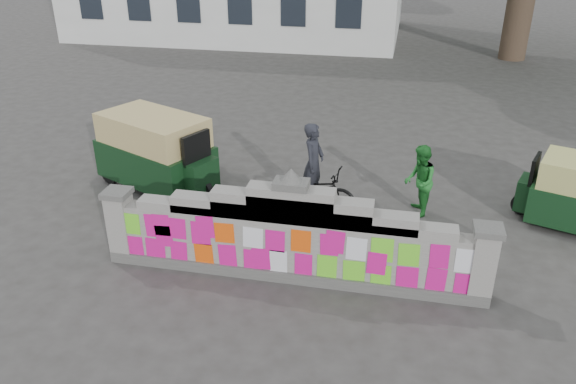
% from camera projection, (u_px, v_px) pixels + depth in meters
% --- Properties ---
extents(ground, '(100.00, 100.00, 0.00)m').
position_uv_depth(ground, '(291.00, 277.00, 9.50)').
color(ground, '#383533').
rests_on(ground, ground).
extents(parapet_wall, '(6.48, 0.44, 2.01)m').
position_uv_depth(parapet_wall, '(291.00, 239.00, 9.17)').
color(parapet_wall, '#4C4C49').
rests_on(parapet_wall, ground).
extents(cyclist_bike, '(1.94, 0.98, 0.97)m').
position_uv_depth(cyclist_bike, '(313.00, 189.00, 11.45)').
color(cyclist_bike, black).
rests_on(cyclist_bike, ground).
extents(cyclist_rider, '(0.50, 0.66, 1.65)m').
position_uv_depth(cyclist_rider, '(313.00, 174.00, 11.30)').
color(cyclist_rider, '#22242B').
rests_on(cyclist_rider, ground).
extents(pedestrian, '(0.64, 0.78, 1.49)m').
position_uv_depth(pedestrian, '(420.00, 181.00, 11.19)').
color(pedestrian, '#217A2A').
rests_on(pedestrian, ground).
extents(rickshaw_left, '(3.04, 2.32, 1.64)m').
position_uv_depth(rickshaw_left, '(157.00, 151.00, 12.36)').
color(rickshaw_left, black).
rests_on(rickshaw_left, ground).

